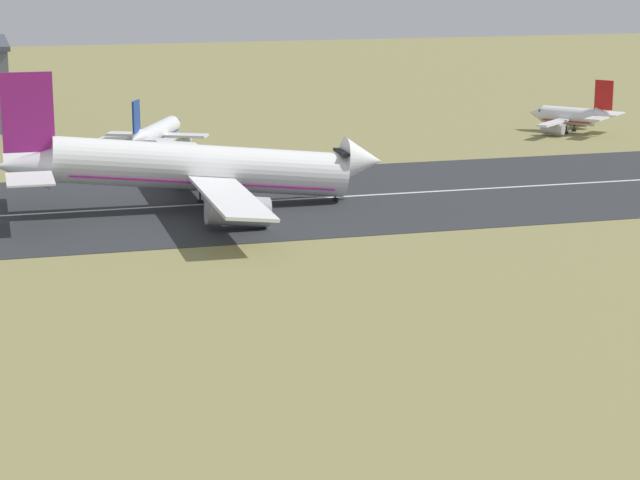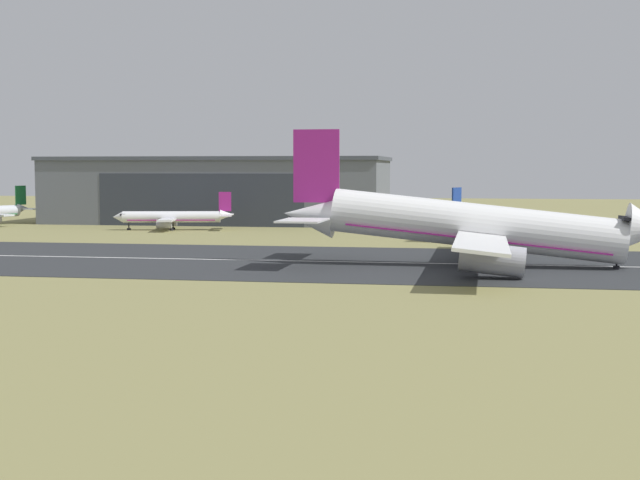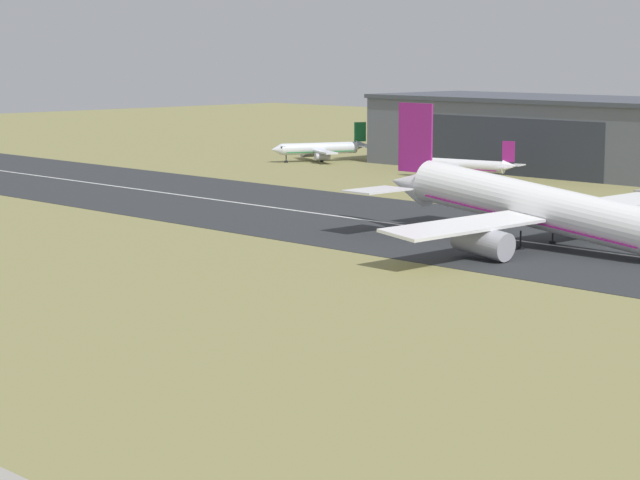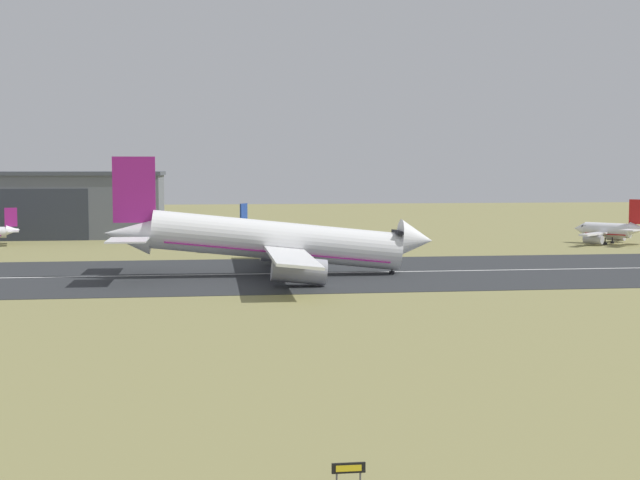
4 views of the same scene
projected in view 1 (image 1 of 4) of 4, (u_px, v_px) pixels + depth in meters
ground_plane at (87, 378)px, 100.02m from camera, size 677.91×677.91×0.00m
runway_strip at (39, 214)px, 160.34m from camera, size 437.91×46.67×0.06m
runway_centreline at (39, 214)px, 160.33m from camera, size 394.12×0.70×0.01m
airplane_landing at (199, 169)px, 162.33m from camera, size 51.54×56.47×18.45m
airplane_parked_centre at (571, 116)px, 228.51m from camera, size 19.96×19.02×9.98m
airplane_parked_east at (156, 133)px, 207.94m from camera, size 19.28×25.34×9.77m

